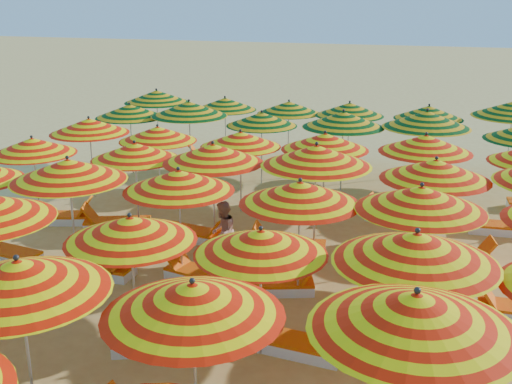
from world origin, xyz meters
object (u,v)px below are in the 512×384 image
lounger_7 (164,340)px  umbrella_26 (213,154)px  lounger_11 (201,275)px  lounger_23 (306,160)px  umbrella_25 (135,151)px  umbrella_32 (241,139)px  umbrella_36 (130,111)px  umbrella_28 (436,170)px  umbrella_42 (157,96)px  umbrella_9 (193,300)px  umbrella_43 (225,104)px  umbrella_33 (325,142)px  lounger_18 (455,259)px  lounger_15 (116,223)px  beachgoer_a (112,251)px  umbrella_8 (18,276)px  umbrella_39 (343,120)px  umbrella_15 (261,242)px  umbrella_40 (427,119)px  umbrella_22 (421,199)px  lounger_22 (210,156)px  umbrella_44 (289,107)px  umbrella_10 (416,312)px  umbrella_16 (416,248)px  umbrella_21 (300,193)px  lounger_8 (297,345)px  lounger_19 (397,217)px  lounger_9 (6,253)px  umbrella_30 (89,126)px  umbrella_34 (426,144)px  lounger_14 (61,217)px  umbrella_19 (68,170)px  umbrella_46 (429,112)px  umbrella_20 (179,181)px  lounger_10 (99,268)px  lounger_16 (196,234)px  umbrella_27 (316,156)px  umbrella_45 (350,109)px  lounger_12 (275,285)px  umbrella_38 (262,119)px  lounger_17 (288,246)px  umbrella_24 (32,146)px  lounger_20 (505,228)px

lounger_7 → umbrella_26: bearing=76.7°
lounger_11 → lounger_23: size_ratio=1.04×
umbrella_25 → lounger_11: 4.19m
umbrella_32 → umbrella_36: size_ratio=0.94×
umbrella_28 → umbrella_42: size_ratio=1.05×
umbrella_9 → umbrella_43: bearing=107.1°
umbrella_33 → lounger_18: bearing=-32.8°
umbrella_42 → umbrella_32: bearing=-46.9°
lounger_15 → beachgoer_a: 3.12m
umbrella_8 → umbrella_39: 12.41m
umbrella_15 → umbrella_33: (-0.19, 7.01, 0.09)m
umbrella_40 → beachgoer_a: bearing=-129.1°
umbrella_22 → lounger_22: (-7.76, 9.72, -2.15)m
umbrella_28 → umbrella_44: 9.11m
umbrella_28 → umbrella_10: bearing=-90.9°
umbrella_16 → lounger_15: 9.49m
umbrella_21 → lounger_8: (0.44, -2.07, -2.09)m
lounger_18 → lounger_19: bearing=110.7°
lounger_7 → umbrella_43: bearing=81.2°
umbrella_9 → lounger_11: size_ratio=1.59×
lounger_9 → umbrella_43: bearing=-92.3°
umbrella_30 → umbrella_40: bearing=15.3°
lounger_9 → umbrella_42: bearing=-77.1°
umbrella_34 → lounger_14: umbrella_34 is taller
lounger_14 → umbrella_44: bearing=42.5°
umbrella_19 → umbrella_32: umbrella_19 is taller
umbrella_46 → beachgoer_a: (-6.23, -10.26, -1.48)m
umbrella_20 → lounger_11: bearing=-14.7°
lounger_10 → umbrella_36: bearing=115.2°
umbrella_43 → lounger_16: umbrella_43 is taller
umbrella_10 → umbrella_27: bearing=109.9°
umbrella_19 → lounger_10: size_ratio=1.50×
lounger_16 → umbrella_45: bearing=80.5°
lounger_12 → lounger_16: (-2.63, 2.29, 0.00)m
umbrella_38 → lounger_14: bearing=-129.9°
umbrella_16 → lounger_17: (-3.05, 4.72, -2.21)m
umbrella_30 → umbrella_38: bearing=31.1°
umbrella_24 → umbrella_30: (0.29, 2.40, 0.07)m
umbrella_15 → umbrella_25: (-4.70, 4.94, 0.01)m
lounger_15 → lounger_20: same height
umbrella_20 → lounger_10: size_ratio=1.41×
umbrella_24 → umbrella_27: 7.53m
umbrella_20 → umbrella_25: bearing=132.4°
umbrella_10 → umbrella_16: bearing=92.3°
umbrella_45 → umbrella_32: bearing=-114.7°
umbrella_8 → lounger_12: bearing=65.3°
umbrella_38 → umbrella_45: bearing=41.5°
umbrella_15 → umbrella_38: bearing=105.4°
umbrella_36 → lounger_17: (6.67, -5.24, -1.99)m
lounger_22 → umbrella_30: bearing=52.2°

